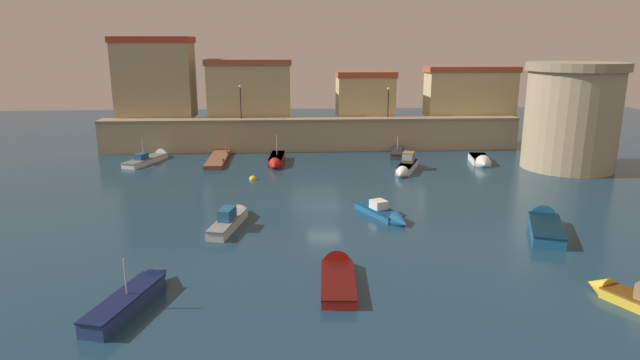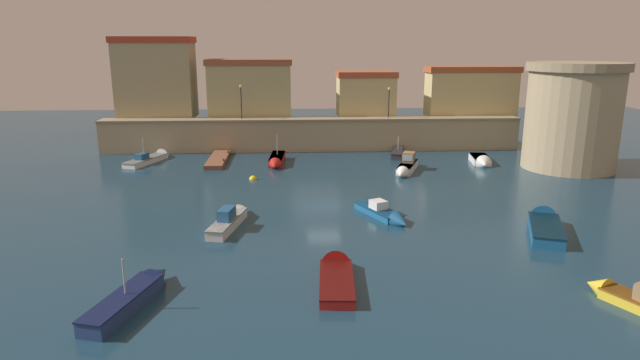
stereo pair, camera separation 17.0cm
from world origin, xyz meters
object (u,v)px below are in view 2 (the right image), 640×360
at_px(moored_boat_1, 277,160).
at_px(moored_boat_8, 406,167).
at_px(quay_lamp_0, 241,97).
at_px(moored_boat_5, 398,151).
at_px(moored_boat_0, 231,218).
at_px(fortress_tower, 572,116).
at_px(moored_boat_9, 545,224).
at_px(quay_lamp_1, 389,98).
at_px(mooring_buoy_0, 253,179).
at_px(moored_boat_4, 481,161).
at_px(moored_boat_6, 336,273).
at_px(moored_boat_10, 152,158).
at_px(moored_boat_3, 133,295).
at_px(moored_boat_7, 630,298).
at_px(moored_boat_2, 385,214).

height_order(moored_boat_1, moored_boat_8, moored_boat_1).
bearing_deg(quay_lamp_0, moored_boat_5, -8.77).
bearing_deg(moored_boat_8, moored_boat_0, -23.86).
bearing_deg(moored_boat_5, quay_lamp_0, 95.70).
distance_m(fortress_tower, moored_boat_9, 21.37).
distance_m(moored_boat_5, moored_boat_9, 26.20).
bearing_deg(quay_lamp_1, moored_boat_1, -150.13).
bearing_deg(moored_boat_5, mooring_buoy_0, 139.17).
bearing_deg(fortress_tower, moored_boat_8, -177.28).
bearing_deg(moored_boat_5, moored_boat_4, -113.17).
xyz_separation_m(moored_boat_1, moored_boat_5, (13.52, 4.63, -0.07)).
bearing_deg(moored_boat_6, moored_boat_10, 33.12).
bearing_deg(moored_boat_4, fortress_tower, 83.56).
relative_size(moored_boat_5, mooring_buoy_0, 9.75).
distance_m(quay_lamp_0, moored_boat_5, 18.72).
xyz_separation_m(quay_lamp_1, moored_boat_1, (-12.78, -7.34, -5.62)).
bearing_deg(moored_boat_5, moored_boat_9, -155.10).
distance_m(quay_lamp_1, moored_boat_4, 13.10).
bearing_deg(moored_boat_6, moored_boat_5, -12.89).
bearing_deg(moored_boat_3, mooring_buoy_0, 6.09).
bearing_deg(fortress_tower, moored_boat_7, -111.94).
relative_size(moored_boat_5, moored_boat_8, 1.07).
height_order(moored_boat_4, moored_boat_9, moored_boat_9).
xyz_separation_m(moored_boat_0, moored_boat_3, (-3.45, -11.33, -0.04)).
bearing_deg(fortress_tower, moored_boat_6, -135.68).
bearing_deg(mooring_buoy_0, moored_boat_7, -52.63).
relative_size(fortress_tower, quay_lamp_0, 2.72).
bearing_deg(moored_boat_3, moored_boat_2, -33.91).
distance_m(moored_boat_0, moored_boat_6, 11.09).
height_order(moored_boat_4, moored_boat_5, moored_boat_5).
height_order(moored_boat_0, mooring_buoy_0, moored_boat_0).
height_order(moored_boat_3, moored_boat_4, moored_boat_3).
height_order(moored_boat_0, moored_boat_8, moored_boat_8).
distance_m(moored_boat_6, moored_boat_7, 14.23).
bearing_deg(moored_boat_6, quay_lamp_1, -10.54).
bearing_deg(fortress_tower, moored_boat_1, 173.56).
height_order(moored_boat_7, moored_boat_9, moored_boat_7).
xyz_separation_m(moored_boat_0, moored_boat_5, (16.20, 23.43, -0.10)).
xyz_separation_m(moored_boat_1, moored_boat_7, (17.49, -31.66, -0.05)).
relative_size(moored_boat_0, moored_boat_8, 1.07).
relative_size(fortress_tower, moored_boat_1, 1.62).
xyz_separation_m(fortress_tower, moored_boat_9, (-10.67, -17.88, -4.81)).
bearing_deg(moored_boat_7, moored_boat_8, -16.38).
bearing_deg(moored_boat_5, fortress_tower, -102.65).
distance_m(moored_boat_1, moored_boat_2, 19.80).
relative_size(moored_boat_0, moored_boat_6, 1.08).
bearing_deg(moored_boat_8, moored_boat_6, 1.82).
distance_m(quay_lamp_1, moored_boat_6, 36.72).
height_order(moored_boat_10, mooring_buoy_0, moored_boat_10).
relative_size(quay_lamp_1, moored_boat_6, 0.55).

